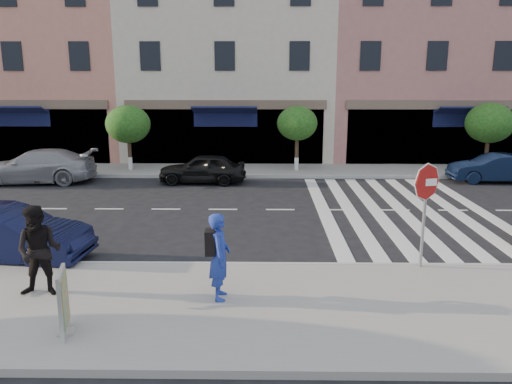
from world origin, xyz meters
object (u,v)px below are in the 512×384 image
stop_sign (426,192)px  car_far_left (36,166)px  photographer (220,256)px  car_far_right (494,168)px  car_far_mid (202,169)px  car_near_mid (6,234)px  poster_board (64,303)px  walker (39,251)px

stop_sign → car_far_left: bearing=130.8°
photographer → car_far_right: 16.38m
stop_sign → car_far_mid: bearing=109.5°
stop_sign → car_near_mid: 10.26m
photographer → car_far_mid: size_ratio=0.48×
photographer → poster_board: 2.99m
stop_sign → poster_board: (-7.17, -3.22, -1.24)m
poster_board → car_far_mid: size_ratio=0.31×
poster_board → car_near_mid: (-2.99, 3.89, -0.03)m
stop_sign → car_near_mid: size_ratio=0.59×
walker → car_far_right: size_ratio=0.50×
car_near_mid → car_far_right: (16.52, 9.76, -0.06)m
car_near_mid → car_far_right: 19.19m
poster_board → car_far_right: 19.22m
car_far_mid → photographer: bearing=10.2°
poster_board → car_far_right: (13.54, 13.65, -0.09)m
stop_sign → car_far_left: 16.94m
stop_sign → walker: 8.46m
poster_board → car_far_mid: bearing=72.4°
car_far_left → car_far_mid: bearing=86.3°
car_far_mid → car_near_mid: bearing=-20.3°
photographer → car_near_mid: bearing=64.6°
car_far_left → poster_board: bearing=21.8°
photographer → car_far_mid: (-1.76, 11.83, -0.40)m
car_far_left → car_far_mid: 7.23m
car_near_mid → car_far_left: size_ratio=0.84×
stop_sign → car_near_mid: (-10.16, 0.67, -1.27)m
walker → car_far_right: (14.62, 12.07, -0.47)m
car_far_mid → car_far_right: (12.72, 0.34, -0.01)m
walker → car_far_left: bearing=112.5°
stop_sign → car_far_right: (6.37, 10.42, -1.34)m
poster_board → car_far_left: (-6.41, 13.27, 0.00)m
photographer → stop_sign: bearing=-71.1°
walker → car_far_mid: size_ratio=0.51×
stop_sign → walker: (-8.26, -1.65, -0.87)m
car_far_mid → walker: bearing=-7.5°
walker → car_near_mid: size_ratio=0.45×
car_near_mid → photographer: bearing=-107.4°
photographer → car_far_right: bearing=-43.9°
walker → car_far_mid: 11.89m
poster_board → car_near_mid: car_near_mid is taller
car_far_left → car_far_right: bearing=87.1°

